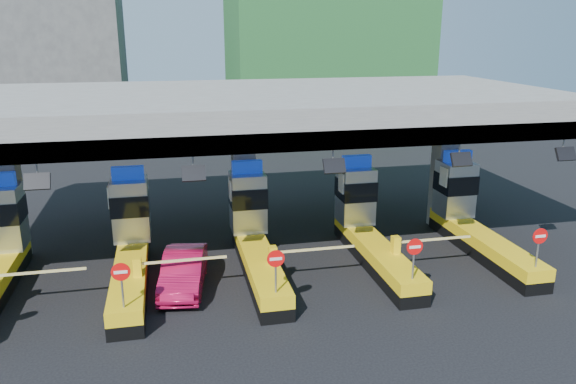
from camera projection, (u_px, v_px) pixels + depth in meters
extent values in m
plane|color=black|center=(255.00, 266.00, 23.72)|extent=(120.00, 120.00, 0.00)
cube|color=slate|center=(242.00, 109.00, 24.78)|extent=(28.00, 12.00, 1.50)
cube|color=#4C4C49|center=(265.00, 142.00, 19.55)|extent=(28.00, 0.60, 0.70)
cube|color=slate|center=(9.00, 198.00, 23.72)|extent=(1.00, 1.00, 5.50)
cube|color=slate|center=(244.00, 185.00, 25.76)|extent=(1.00, 1.00, 5.50)
cube|color=slate|center=(444.00, 173.00, 27.81)|extent=(1.00, 1.00, 5.50)
cylinder|color=slate|center=(37.00, 170.00, 18.18)|extent=(0.06, 0.06, 0.50)
cube|color=black|center=(37.00, 182.00, 18.09)|extent=(0.80, 0.38, 0.54)
cylinder|color=slate|center=(193.00, 162.00, 19.20)|extent=(0.06, 0.06, 0.50)
cube|color=black|center=(194.00, 173.00, 19.11)|extent=(0.80, 0.38, 0.54)
cylinder|color=slate|center=(333.00, 155.00, 20.23)|extent=(0.06, 0.06, 0.50)
cube|color=black|center=(334.00, 166.00, 20.14)|extent=(0.80, 0.38, 0.54)
cylinder|color=slate|center=(460.00, 149.00, 21.25)|extent=(0.06, 0.06, 0.50)
cube|color=black|center=(461.00, 159.00, 21.16)|extent=(0.80, 0.38, 0.54)
cylinder|color=slate|center=(563.00, 144.00, 22.17)|extent=(0.06, 0.06, 0.50)
cube|color=black|center=(566.00, 154.00, 22.08)|extent=(0.80, 0.38, 0.54)
cube|color=#9EA3A8|center=(3.00, 217.00, 22.72)|extent=(1.50, 1.50, 2.60)
cube|color=black|center=(2.00, 210.00, 22.61)|extent=(1.56, 1.56, 0.90)
cube|color=white|center=(38.00, 272.00, 19.61)|extent=(3.20, 0.08, 0.08)
cube|color=black|center=(131.00, 281.00, 21.69)|extent=(1.20, 8.00, 0.50)
cube|color=#E5B70C|center=(130.00, 269.00, 21.55)|extent=(1.20, 8.00, 0.50)
cube|color=#9EA3A8|center=(131.00, 209.00, 23.74)|extent=(1.50, 1.50, 2.60)
cube|color=black|center=(130.00, 202.00, 23.64)|extent=(1.56, 1.56, 0.90)
cube|color=#0C2DBF|center=(128.00, 173.00, 23.30)|extent=(1.30, 0.35, 0.55)
cube|color=white|center=(109.00, 196.00, 23.10)|extent=(0.06, 0.70, 0.90)
cylinder|color=slate|center=(122.00, 289.00, 17.92)|extent=(0.07, 0.07, 1.30)
cylinder|color=red|center=(121.00, 272.00, 17.72)|extent=(0.60, 0.04, 0.60)
cube|color=white|center=(121.00, 272.00, 17.70)|extent=(0.42, 0.02, 0.10)
cube|color=#E5B70C|center=(137.00, 267.00, 20.32)|extent=(0.30, 0.35, 0.70)
cube|color=white|center=(183.00, 260.00, 20.63)|extent=(3.20, 0.08, 0.08)
cube|color=black|center=(259.00, 270.00, 22.71)|extent=(1.20, 8.00, 0.50)
cube|color=#E5B70C|center=(259.00, 258.00, 22.57)|extent=(1.20, 8.00, 0.50)
cube|color=#9EA3A8|center=(248.00, 202.00, 24.76)|extent=(1.50, 1.50, 2.60)
cube|color=black|center=(248.00, 195.00, 24.66)|extent=(1.56, 1.56, 0.90)
cube|color=#0C2DBF|center=(247.00, 167.00, 24.32)|extent=(1.30, 0.35, 0.55)
cube|color=white|center=(230.00, 189.00, 24.12)|extent=(0.06, 0.70, 0.90)
cylinder|color=slate|center=(276.00, 275.00, 18.94)|extent=(0.07, 0.07, 1.30)
cylinder|color=red|center=(276.00, 259.00, 18.74)|extent=(0.60, 0.04, 0.60)
cube|color=white|center=(276.00, 259.00, 18.72)|extent=(0.42, 0.02, 0.10)
cube|color=#E5B70C|center=(273.00, 255.00, 21.35)|extent=(0.30, 0.35, 0.70)
cube|color=white|center=(315.00, 249.00, 21.66)|extent=(3.20, 0.08, 0.08)
cube|color=black|center=(375.00, 260.00, 23.73)|extent=(1.20, 8.00, 0.50)
cube|color=#E5B70C|center=(376.00, 249.00, 23.59)|extent=(1.20, 8.00, 0.50)
cube|color=#9EA3A8|center=(355.00, 195.00, 25.78)|extent=(1.50, 1.50, 2.60)
cube|color=black|center=(356.00, 189.00, 25.68)|extent=(1.56, 1.56, 0.90)
cube|color=#0C2DBF|center=(357.00, 161.00, 25.34)|extent=(1.30, 0.35, 0.55)
cube|color=white|center=(341.00, 183.00, 25.14)|extent=(0.06, 0.70, 0.90)
cylinder|color=slate|center=(413.00, 262.00, 19.96)|extent=(0.07, 0.07, 1.30)
cylinder|color=red|center=(415.00, 247.00, 19.77)|extent=(0.60, 0.04, 0.60)
cube|color=white|center=(415.00, 247.00, 19.74)|extent=(0.42, 0.02, 0.10)
cube|color=#E5B70C|center=(396.00, 245.00, 22.37)|extent=(0.30, 0.35, 0.70)
cube|color=white|center=(434.00, 239.00, 22.68)|extent=(3.20, 0.08, 0.08)
cube|color=black|center=(482.00, 250.00, 24.75)|extent=(1.20, 8.00, 0.50)
cube|color=#E5B70C|center=(483.00, 239.00, 24.61)|extent=(1.20, 8.00, 0.50)
cube|color=#9EA3A8|center=(455.00, 188.00, 26.81)|extent=(1.50, 1.50, 2.60)
cube|color=black|center=(456.00, 183.00, 26.70)|extent=(1.56, 1.56, 0.90)
cube|color=#0C2DBF|center=(458.00, 156.00, 26.36)|extent=(1.30, 0.35, 0.55)
cube|color=white|center=(444.00, 177.00, 26.17)|extent=(0.06, 0.70, 0.90)
cylinder|color=slate|center=(538.00, 251.00, 20.99)|extent=(0.07, 0.07, 1.30)
cylinder|color=red|center=(540.00, 236.00, 20.79)|extent=(0.60, 0.04, 0.60)
cube|color=white|center=(541.00, 236.00, 20.77)|extent=(0.42, 0.02, 0.10)
cube|color=#E5B70C|center=(508.00, 235.00, 23.39)|extent=(0.30, 0.35, 0.70)
cube|color=white|center=(543.00, 230.00, 23.70)|extent=(3.20, 0.08, 0.08)
cube|color=#4C4C49|center=(44.00, 36.00, 52.11)|extent=(14.00, 10.00, 18.00)
imported|color=#A60C36|center=(184.00, 271.00, 21.50)|extent=(2.13, 4.51, 1.43)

